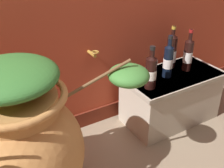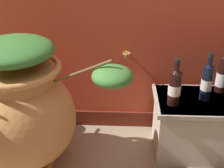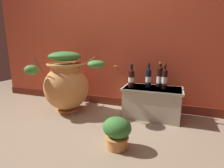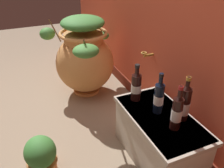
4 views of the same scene
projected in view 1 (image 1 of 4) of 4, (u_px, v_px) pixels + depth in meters
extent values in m
cube|color=maroon|center=(83.00, 119.00, 2.28)|extent=(4.40, 0.02, 0.13)
cylinder|color=#B28433|center=(92.00, 54.00, 2.00)|extent=(0.02, 0.10, 0.02)
torus|color=#B28433|center=(95.00, 52.00, 1.95)|extent=(0.06, 0.06, 0.01)
ellipsoid|color=#D68E4C|center=(25.00, 151.00, 1.54)|extent=(0.64, 0.64, 0.65)
cylinder|color=#D68E4C|center=(16.00, 107.00, 1.40)|extent=(0.41, 0.41, 0.11)
torus|color=#D68E4C|center=(14.00, 97.00, 1.37)|extent=(0.51, 0.51, 0.04)
cylinder|color=brown|center=(97.00, 79.00, 1.45)|extent=(0.34, 0.13, 0.20)
ellipsoid|color=#428438|center=(128.00, 75.00, 1.49)|extent=(0.22, 0.22, 0.10)
ellipsoid|color=#387A33|center=(10.00, 77.00, 1.31)|extent=(0.46, 0.46, 0.14)
cube|color=beige|center=(170.00, 97.00, 2.30)|extent=(0.73, 0.40, 0.41)
cube|color=#AEA592|center=(173.00, 76.00, 2.21)|extent=(0.78, 0.42, 0.03)
cylinder|color=black|center=(168.00, 62.00, 2.12)|extent=(0.07, 0.07, 0.23)
cone|color=black|center=(170.00, 46.00, 2.06)|extent=(0.07, 0.07, 0.04)
cylinder|color=black|center=(170.00, 42.00, 2.04)|extent=(0.03, 0.03, 0.09)
cylinder|color=black|center=(171.00, 37.00, 2.03)|extent=(0.03, 0.03, 0.02)
cylinder|color=silver|center=(168.00, 63.00, 2.13)|extent=(0.07, 0.07, 0.07)
cylinder|color=black|center=(151.00, 74.00, 1.98)|extent=(0.08, 0.08, 0.22)
cone|color=black|center=(152.00, 57.00, 1.92)|extent=(0.08, 0.08, 0.04)
cylinder|color=black|center=(152.00, 53.00, 1.90)|extent=(0.03, 0.03, 0.09)
cylinder|color=black|center=(153.00, 48.00, 1.88)|extent=(0.04, 0.04, 0.02)
cylinder|color=white|center=(151.00, 74.00, 1.98)|extent=(0.08, 0.08, 0.07)
cylinder|color=black|center=(171.00, 52.00, 2.27)|extent=(0.08, 0.08, 0.25)
cone|color=black|center=(173.00, 36.00, 2.20)|extent=(0.08, 0.08, 0.04)
cylinder|color=black|center=(173.00, 32.00, 2.19)|extent=(0.03, 0.03, 0.09)
cylinder|color=#B7932D|center=(174.00, 28.00, 2.17)|extent=(0.03, 0.03, 0.02)
cylinder|color=silver|center=(171.00, 56.00, 2.29)|extent=(0.08, 0.08, 0.10)
cylinder|color=black|center=(188.00, 56.00, 2.22)|extent=(0.07, 0.07, 0.24)
cone|color=black|center=(190.00, 40.00, 2.16)|extent=(0.07, 0.07, 0.04)
cylinder|color=black|center=(191.00, 36.00, 2.14)|extent=(0.03, 0.03, 0.10)
cylinder|color=maroon|center=(191.00, 31.00, 2.12)|extent=(0.03, 0.03, 0.02)
cylinder|color=silver|center=(188.00, 57.00, 2.22)|extent=(0.07, 0.07, 0.09)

